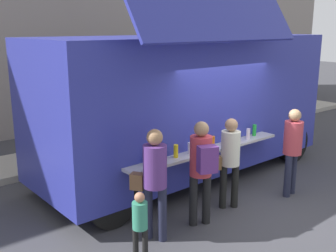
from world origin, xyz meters
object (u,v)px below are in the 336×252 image
Objects in this scene: customer_mid_with_backpack at (202,163)px; customer_rear_waiting at (154,175)px; customer_extra_browsing at (293,145)px; food_truck_main at (186,101)px; trash_bin at (223,113)px; child_near_queue at (140,221)px; customer_front_ordering at (229,156)px.

customer_rear_waiting reaches higher than customer_mid_with_backpack.
customer_mid_with_backpack reaches higher than customer_extra_browsing.
food_truck_main is at bearing -13.66° from customer_mid_with_backpack.
child_near_queue is (-6.39, -4.58, 0.10)m from trash_bin.
customer_extra_browsing is (2.22, -0.17, -0.05)m from customer_mid_with_backpack.
customer_rear_waiting is at bearing -3.08° from child_near_queue.
customer_extra_browsing is at bearing -70.66° from food_truck_main.
food_truck_main is 3.77× the size of customer_mid_with_backpack.
customer_front_ordering is (-0.54, -1.80, -0.67)m from food_truck_main.
customer_front_ordering is 0.94× the size of customer_rear_waiting.
customer_rear_waiting is (-1.72, -0.07, 0.06)m from customer_front_ordering.
food_truck_main is 3.88× the size of customer_extra_browsing.
food_truck_main is 3.77× the size of customer_rear_waiting.
child_near_queue is at bearing -142.64° from food_truck_main.
customer_extra_browsing is at bearing -37.60° from child_near_queue.
customer_extra_browsing reaches higher than trash_bin.
customer_mid_with_backpack is 1.68× the size of child_near_queue.
trash_bin is 0.59× the size of customer_mid_with_backpack.
trash_bin is 5.29m from customer_extra_browsing.
customer_extra_browsing is at bearing -73.02° from customer_mid_with_backpack.
trash_bin is at bearing 3.55° from customer_rear_waiting.
customer_mid_with_backpack is 2.23m from customer_extra_browsing.
trash_bin is 5.85m from customer_front_ordering.
customer_mid_with_backpack is at bearing 132.80° from customer_front_ordering.
trash_bin is 1.00× the size of child_near_queue.
customer_front_ordering reaches higher than trash_bin.
child_near_queue is at bearing -144.33° from trash_bin.
food_truck_main is 6.36× the size of trash_bin.
trash_bin is 0.59× the size of customer_rear_waiting.
food_truck_main is at bearing 13.57° from customer_front_ordering.
food_truck_main reaches higher than customer_mid_with_backpack.
trash_bin is at bearing -3.59° from child_near_queue.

